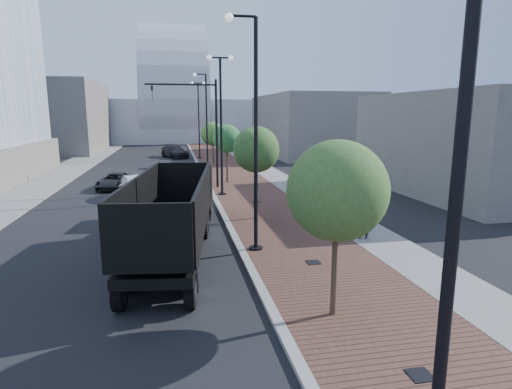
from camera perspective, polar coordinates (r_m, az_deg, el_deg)
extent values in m
cube|color=#4C2D23|center=(46.94, -3.63, 4.20)|extent=(7.00, 140.00, 0.12)
cube|color=slate|center=(47.36, -0.38, 4.29)|extent=(2.40, 140.00, 0.13)
cube|color=gray|center=(46.61, -7.90, 4.09)|extent=(0.30, 140.00, 0.14)
cube|color=slate|center=(47.69, -23.72, 3.40)|extent=(4.00, 140.00, 0.12)
cube|color=black|center=(22.78, -9.08, 0.82)|extent=(2.71, 2.79, 2.50)
cube|color=black|center=(24.40, -8.70, -0.45)|extent=(2.35, 0.78, 1.25)
cube|color=black|center=(21.44, -9.40, -1.53)|extent=(2.48, 1.08, 0.48)
cube|color=black|center=(16.15, -11.33, -5.77)|extent=(3.45, 9.07, 0.34)
cube|color=black|center=(16.05, -11.38, -4.45)|extent=(3.54, 9.08, 0.12)
cube|color=black|center=(16.03, -15.77, -1.13)|extent=(1.28, 8.78, 1.92)
cube|color=black|center=(15.70, -7.16, -1.05)|extent=(1.28, 8.78, 1.92)
cube|color=black|center=(11.48, -14.56, -5.85)|extent=(2.40, 0.43, 1.92)
cube|color=black|center=(20.25, -9.79, 1.59)|extent=(2.40, 0.43, 1.92)
cylinder|color=black|center=(22.54, -11.69, -2.25)|extent=(0.42, 1.09, 1.06)
cylinder|color=silver|center=(22.54, -11.69, -2.25)|extent=(0.40, 0.61, 0.58)
cylinder|color=black|center=(22.34, -6.56, -2.21)|extent=(0.42, 1.09, 1.06)
cylinder|color=silver|center=(22.34, -6.56, -2.21)|extent=(0.40, 0.61, 0.58)
cylinder|color=black|center=(24.09, -11.17, -1.38)|extent=(0.42, 1.09, 1.06)
cylinder|color=silver|center=(24.09, -11.17, -1.38)|extent=(0.40, 0.61, 0.58)
cylinder|color=black|center=(23.90, -6.37, -1.33)|extent=(0.42, 1.09, 1.06)
cylinder|color=silver|center=(23.90, -6.37, -1.33)|extent=(0.40, 0.61, 0.58)
cylinder|color=black|center=(13.00, -18.02, -12.59)|extent=(0.42, 1.09, 1.06)
cylinder|color=silver|center=(13.00, -18.02, -12.59)|extent=(0.40, 0.61, 0.58)
cylinder|color=black|center=(12.65, -8.91, -12.82)|extent=(0.42, 1.09, 1.06)
cylinder|color=silver|center=(12.65, -8.91, -12.82)|extent=(0.40, 0.61, 0.58)
cylinder|color=black|center=(14.07, -16.81, -10.66)|extent=(0.42, 1.09, 1.06)
cylinder|color=silver|center=(14.07, -16.81, -10.66)|extent=(0.40, 0.61, 0.58)
cylinder|color=black|center=(13.75, -8.45, -10.81)|extent=(0.42, 1.09, 1.06)
cylinder|color=silver|center=(13.75, -8.45, -10.81)|extent=(0.40, 0.61, 0.58)
cylinder|color=black|center=(19.48, -12.99, -4.41)|extent=(0.42, 1.09, 1.06)
cylinder|color=silver|center=(19.48, -12.99, -4.41)|extent=(0.40, 0.61, 0.58)
cylinder|color=black|center=(19.25, -7.03, -4.39)|extent=(0.42, 1.09, 1.06)
cylinder|color=silver|center=(19.25, -7.03, -4.39)|extent=(0.40, 0.61, 0.58)
cylinder|color=black|center=(20.62, -12.46, -3.52)|extent=(0.42, 1.09, 1.06)
cylinder|color=silver|center=(20.62, -12.46, -3.52)|extent=(0.40, 0.61, 0.58)
cylinder|color=black|center=(20.40, -6.84, -3.49)|extent=(0.42, 1.09, 1.06)
cylinder|color=silver|center=(20.40, -6.84, -3.49)|extent=(0.40, 0.61, 0.58)
imported|color=white|center=(28.77, -15.55, 0.92)|extent=(2.79, 4.94, 1.54)
imported|color=black|center=(33.25, -18.65, 1.74)|extent=(2.61, 4.49, 1.18)
imported|color=black|center=(54.81, -10.97, 5.77)|extent=(3.97, 5.89, 1.58)
imported|color=black|center=(19.16, 14.36, -3.58)|extent=(0.67, 0.45, 1.80)
cylinder|color=black|center=(5.37, 25.51, -0.74)|extent=(0.16, 0.16, 9.00)
cylinder|color=black|center=(17.42, -0.02, -7.44)|extent=(0.56, 0.56, 0.20)
cylinder|color=black|center=(16.55, -0.02, 7.57)|extent=(0.16, 0.16, 9.00)
cylinder|color=black|center=(16.80, -1.84, 23.06)|extent=(1.00, 0.10, 0.10)
sphere|color=silver|center=(16.71, -3.67, 22.86)|extent=(0.32, 0.32, 0.32)
cylinder|color=black|center=(28.92, -4.61, -0.01)|extent=(0.56, 0.56, 0.20)
cylinder|color=black|center=(28.41, -4.75, 8.98)|extent=(0.16, 0.16, 9.00)
cylinder|color=black|center=(28.60, -4.90, 18.02)|extent=(1.40, 0.10, 0.10)
sphere|color=silver|center=(28.54, -6.37, 18.01)|extent=(0.32, 0.32, 0.32)
sphere|color=silver|center=(28.69, -3.44, 18.02)|extent=(0.32, 0.32, 0.32)
cylinder|color=black|center=(40.71, -6.56, 3.16)|extent=(0.56, 0.56, 0.20)
cylinder|color=black|center=(40.35, -6.70, 9.54)|extent=(0.16, 0.16, 9.00)
cylinder|color=black|center=(40.45, -7.59, 15.90)|extent=(1.00, 0.10, 0.10)
sphere|color=silver|center=(40.42, -8.32, 15.79)|extent=(0.32, 0.32, 0.32)
cylinder|color=black|center=(52.60, -7.64, 4.91)|extent=(0.56, 0.56, 0.20)
cylinder|color=black|center=(52.32, -7.77, 9.83)|extent=(0.16, 0.16, 9.00)
cylinder|color=black|center=(52.42, -7.90, 14.76)|extent=(1.40, 0.10, 0.10)
sphere|color=silver|center=(52.39, -8.69, 14.74)|extent=(0.32, 0.32, 0.32)
sphere|color=silver|center=(52.47, -7.11, 14.77)|extent=(0.32, 0.32, 0.32)
cylinder|color=black|center=(31.41, -5.36, 8.03)|extent=(0.18, 0.18, 8.00)
cylinder|color=black|center=(31.28, -10.19, 14.49)|extent=(5.00, 0.12, 0.12)
imported|color=black|center=(31.27, -13.92, 13.25)|extent=(0.16, 0.20, 1.00)
cylinder|color=#382619|center=(11.71, 10.63, -8.78)|extent=(0.16, 0.16, 3.37)
sphere|color=#325C1F|center=(11.22, 10.97, 0.51)|extent=(2.69, 2.69, 2.69)
sphere|color=#325C1F|center=(11.69, 12.20, -0.32)|extent=(1.88, 1.88, 1.88)
sphere|color=#325C1F|center=(10.78, 10.16, 1.93)|extent=(1.61, 1.61, 1.61)
cylinder|color=#382619|center=(21.96, 0.02, 0.91)|extent=(0.16, 0.16, 3.52)
sphere|color=#2B541C|center=(21.70, 0.02, 6.14)|extent=(2.39, 2.39, 2.39)
sphere|color=#2B541C|center=(22.09, 0.89, 5.57)|extent=(1.67, 1.67, 1.67)
sphere|color=#2B541C|center=(21.32, -0.62, 7.00)|extent=(1.43, 1.43, 1.43)
cylinder|color=#382619|center=(33.70, -3.94, 4.30)|extent=(0.16, 0.16, 3.38)
sphere|color=#205F28|center=(33.53, -3.99, 7.58)|extent=(2.24, 2.24, 2.24)
sphere|color=#205F28|center=(33.90, -3.37, 7.21)|extent=(1.57, 1.57, 1.57)
sphere|color=#205F28|center=(33.18, -4.45, 8.12)|extent=(1.34, 1.34, 1.34)
cylinder|color=#382619|center=(45.58, -5.86, 5.90)|extent=(0.16, 0.16, 3.19)
sphere|color=#306021|center=(45.46, -5.91, 8.19)|extent=(2.53, 2.53, 2.53)
sphere|color=#306021|center=(45.80, -5.43, 7.93)|extent=(1.77, 1.77, 1.77)
sphere|color=#306021|center=(45.12, -6.26, 8.57)|extent=(1.52, 1.52, 1.52)
cube|color=#A9ADB3|center=(91.23, -10.94, 9.81)|extent=(50.00, 28.00, 8.00)
cube|color=#66625C|center=(68.46, -26.26, 9.39)|extent=(14.00, 20.00, 10.00)
cube|color=slate|center=(59.23, 7.25, 9.37)|extent=(12.00, 22.00, 8.00)
cube|color=#635F59|center=(33.40, 27.12, 6.19)|extent=(10.00, 16.00, 7.00)
cube|color=black|center=(10.34, 21.38, -21.84)|extent=(0.50, 0.50, 0.02)
cube|color=black|center=(16.03, 7.80, -9.10)|extent=(0.50, 0.50, 0.02)
cube|color=black|center=(26.28, 0.04, -1.03)|extent=(0.50, 0.50, 0.02)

